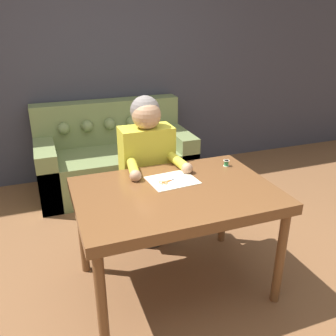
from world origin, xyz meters
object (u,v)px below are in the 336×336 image
Objects in this scene: dining_table at (176,201)px; scissors at (169,181)px; couch at (114,159)px; thread_spool at (226,163)px; person at (147,171)px.

scissors is at bearing 90.40° from dining_table.
thread_spool is (0.53, -1.54, 0.45)m from couch.
dining_table is 28.13× the size of thread_spool.
scissors reaches higher than dining_table.
scissors is at bearing -88.89° from person.
dining_table is at bearing -88.96° from couch.
couch is at bearing 91.09° from scissors.
couch is 1.70m from scissors.
person is at bearing 90.95° from dining_table.
dining_table is 0.59m from person.
couch reaches higher than thread_spool.
thread_spool is (0.50, -0.35, 0.13)m from person.
dining_table is at bearing -89.05° from person.
scissors is at bearing -167.47° from thread_spool.
couch reaches higher than dining_table.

